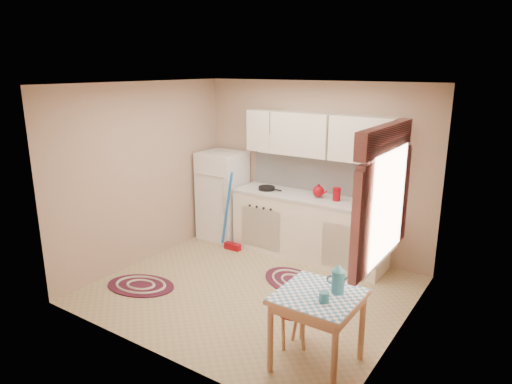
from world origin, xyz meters
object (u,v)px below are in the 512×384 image
at_px(fridge, 223,196).
at_px(stool, 294,328).
at_px(base_cabinets, 308,228).
at_px(table, 317,330).

distance_m(fridge, stool, 3.20).
relative_size(fridge, base_cabinets, 0.62).
bearing_deg(table, fridge, 141.95).
height_order(fridge, base_cabinets, fridge).
distance_m(base_cabinets, stool, 2.28).
bearing_deg(fridge, stool, -39.68).
bearing_deg(stool, table, -22.72).
height_order(fridge, table, fridge).
relative_size(base_cabinets, stool, 5.36).
bearing_deg(fridge, base_cabinets, 1.89).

